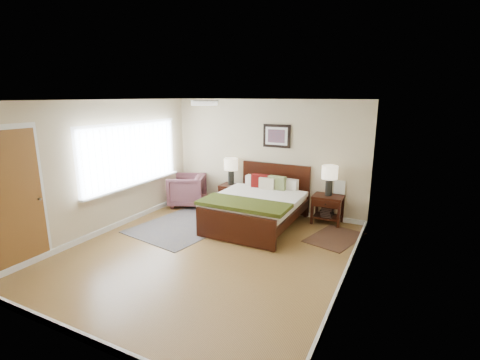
% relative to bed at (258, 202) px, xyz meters
% --- Properties ---
extents(floor, '(5.00, 5.00, 0.00)m').
position_rel_bed_xyz_m(floor, '(-0.26, -1.50, -0.51)').
color(floor, olive).
rests_on(floor, ground).
extents(back_wall, '(4.50, 0.04, 2.50)m').
position_rel_bed_xyz_m(back_wall, '(-0.26, 1.00, 0.74)').
color(back_wall, '#C4B58E').
rests_on(back_wall, ground).
extents(front_wall, '(4.50, 0.04, 2.50)m').
position_rel_bed_xyz_m(front_wall, '(-0.26, -4.00, 0.74)').
color(front_wall, '#C4B58E').
rests_on(front_wall, ground).
extents(left_wall, '(0.04, 5.00, 2.50)m').
position_rel_bed_xyz_m(left_wall, '(-2.51, -1.50, 0.74)').
color(left_wall, '#C4B58E').
rests_on(left_wall, ground).
extents(right_wall, '(0.04, 5.00, 2.50)m').
position_rel_bed_xyz_m(right_wall, '(1.99, -1.50, 0.74)').
color(right_wall, '#C4B58E').
rests_on(right_wall, ground).
extents(ceiling, '(4.50, 5.00, 0.02)m').
position_rel_bed_xyz_m(ceiling, '(-0.26, -1.50, 1.99)').
color(ceiling, white).
rests_on(ceiling, back_wall).
extents(window, '(0.11, 2.72, 1.32)m').
position_rel_bed_xyz_m(window, '(-2.45, -0.80, 0.87)').
color(window, silver).
rests_on(window, left_wall).
extents(door, '(0.06, 1.00, 2.18)m').
position_rel_bed_xyz_m(door, '(-2.49, -3.25, 0.56)').
color(door, silver).
rests_on(door, ground).
extents(ceil_fixture, '(0.44, 0.44, 0.08)m').
position_rel_bed_xyz_m(ceil_fixture, '(-0.26, -1.50, 1.96)').
color(ceil_fixture, white).
rests_on(ceil_fixture, ceiling).
extents(bed, '(1.69, 2.04, 1.10)m').
position_rel_bed_xyz_m(bed, '(0.00, 0.00, 0.00)').
color(bed, black).
rests_on(bed, ground).
extents(wall_art, '(0.62, 0.05, 0.50)m').
position_rel_bed_xyz_m(wall_art, '(0.00, 0.97, 1.21)').
color(wall_art, black).
rests_on(wall_art, back_wall).
extents(nightstand_left, '(0.47, 0.43, 0.56)m').
position_rel_bed_xyz_m(nightstand_left, '(-1.02, 0.75, -0.06)').
color(nightstand_left, black).
rests_on(nightstand_left, ground).
extents(nightstand_right, '(0.60, 0.45, 0.59)m').
position_rel_bed_xyz_m(nightstand_right, '(1.23, 0.76, -0.15)').
color(nightstand_right, black).
rests_on(nightstand_right, ground).
extents(lamp_left, '(0.32, 0.32, 0.61)m').
position_rel_bed_xyz_m(lamp_left, '(-1.02, 0.77, 0.48)').
color(lamp_left, black).
rests_on(lamp_left, nightstand_left).
extents(lamp_right, '(0.32, 0.32, 0.61)m').
position_rel_bed_xyz_m(lamp_right, '(1.23, 0.77, 0.51)').
color(lamp_right, black).
rests_on(lamp_right, nightstand_right).
extents(armchair, '(1.07, 1.06, 0.75)m').
position_rel_bed_xyz_m(armchair, '(-2.06, 0.48, -0.13)').
color(armchair, brown).
rests_on(armchair, ground).
extents(rug_persian, '(1.89, 2.41, 0.01)m').
position_rel_bed_xyz_m(rug_persian, '(-1.30, -0.59, -0.50)').
color(rug_persian, '#0D1A44').
rests_on(rug_persian, ground).
extents(rug_navy, '(1.03, 1.30, 0.01)m').
position_rel_bed_xyz_m(rug_navy, '(1.54, 0.07, -0.50)').
color(rug_navy, black).
rests_on(rug_navy, ground).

